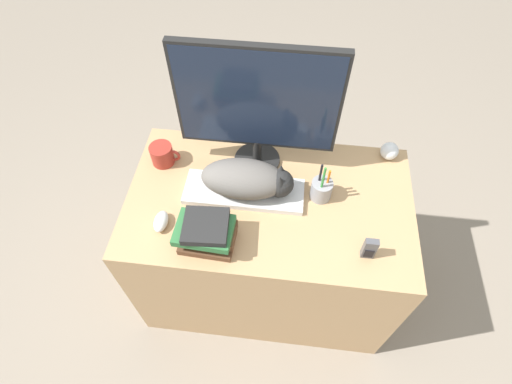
% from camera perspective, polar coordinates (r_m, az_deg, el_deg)
% --- Properties ---
extents(ground_plane, '(12.00, 12.00, 0.00)m').
position_cam_1_polar(ground_plane, '(2.14, 0.41, -20.40)').
color(ground_plane, gray).
extents(desk, '(1.14, 0.67, 0.76)m').
position_cam_1_polar(desk, '(1.91, 1.61, -7.62)').
color(desk, tan).
rests_on(desk, ground_plane).
extents(keyboard, '(0.48, 0.16, 0.02)m').
position_cam_1_polar(keyboard, '(1.60, -1.73, 0.06)').
color(keyboard, silver).
rests_on(keyboard, desk).
extents(cat, '(0.36, 0.17, 0.14)m').
position_cam_1_polar(cat, '(1.53, -1.01, 1.82)').
color(cat, '#66605B').
rests_on(cat, keyboard).
extents(monitor, '(0.61, 0.19, 0.56)m').
position_cam_1_polar(monitor, '(1.48, 0.18, 12.45)').
color(monitor, black).
rests_on(monitor, desk).
extents(computer_mouse, '(0.05, 0.09, 0.04)m').
position_cam_1_polar(computer_mouse, '(1.55, -13.42, -4.10)').
color(computer_mouse, silver).
rests_on(computer_mouse, desk).
extents(coffee_mug, '(0.13, 0.10, 0.09)m').
position_cam_1_polar(coffee_mug, '(1.72, -13.19, 5.23)').
color(coffee_mug, '#9E2D23').
rests_on(coffee_mug, desk).
extents(pen_cup, '(0.08, 0.08, 0.20)m').
position_cam_1_polar(pen_cup, '(1.58, 9.32, 0.40)').
color(pen_cup, '#939399').
rests_on(pen_cup, desk).
extents(baseball, '(0.08, 0.08, 0.08)m').
position_cam_1_polar(baseball, '(1.79, 18.52, 5.58)').
color(baseball, silver).
rests_on(baseball, desk).
extents(phone, '(0.05, 0.03, 0.10)m').
position_cam_1_polar(phone, '(1.47, 15.91, -7.80)').
color(phone, '#4C4C51').
rests_on(phone, desk).
extents(book_stack, '(0.22, 0.16, 0.13)m').
position_cam_1_polar(book_stack, '(1.44, -7.16, -5.76)').
color(book_stack, brown).
rests_on(book_stack, desk).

